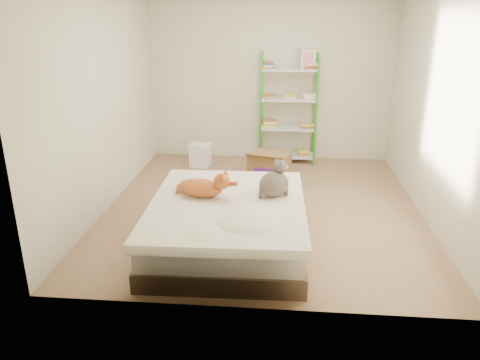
# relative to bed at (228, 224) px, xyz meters

# --- Properties ---
(room) EXTENTS (3.81, 4.21, 2.61)m
(room) POSITION_rel_bed_xyz_m (0.32, 1.05, 1.05)
(room) COLOR #8B5F42
(room) RESTS_ON ground
(bed) EXTENTS (1.58, 1.96, 0.49)m
(bed) POSITION_rel_bed_xyz_m (0.00, 0.00, 0.00)
(bed) COLOR #4A352D
(bed) RESTS_ON ground
(orange_cat) EXTENTS (0.63, 0.45, 0.23)m
(orange_cat) POSITION_rel_bed_xyz_m (-0.30, 0.14, 0.36)
(orange_cat) COLOR #C35725
(orange_cat) RESTS_ON bed
(grey_cat) EXTENTS (0.44, 0.42, 0.39)m
(grey_cat) POSITION_rel_bed_xyz_m (0.46, 0.20, 0.44)
(grey_cat) COLOR #6D645A
(grey_cat) RESTS_ON bed
(shelf_unit) EXTENTS (0.88, 0.36, 1.74)m
(shelf_unit) POSITION_rel_bed_xyz_m (0.62, 2.93, 0.59)
(shelf_unit) COLOR green
(shelf_unit) RESTS_ON ground
(cardboard_box) EXTENTS (0.64, 0.64, 0.44)m
(cardboard_box) POSITION_rel_bed_xyz_m (0.36, 2.08, -0.05)
(cardboard_box) COLOR olive
(cardboard_box) RESTS_ON ground
(white_bin) EXTENTS (0.35, 0.32, 0.35)m
(white_bin) POSITION_rel_bed_xyz_m (-0.72, 2.56, -0.07)
(white_bin) COLOR white
(white_bin) RESTS_ON ground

